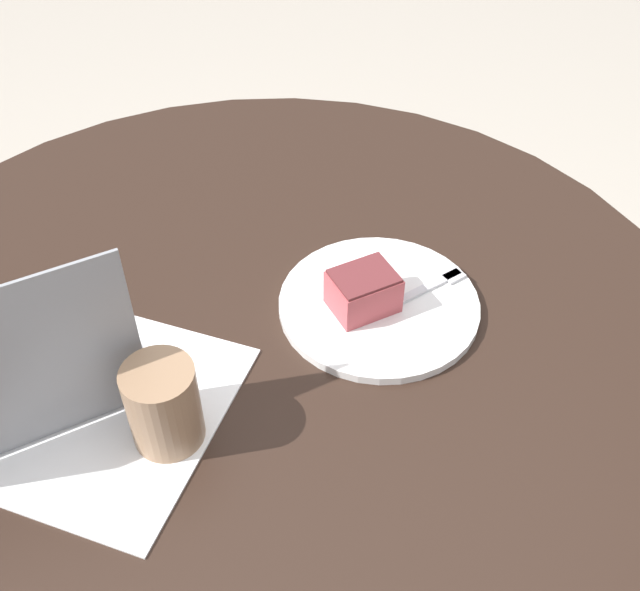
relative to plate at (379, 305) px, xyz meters
The scene contains 8 objects.
ground_plane 0.75m from the plate, 105.81° to the left, with size 12.00×12.00×0.00m, color #B7AD9E.
dining_table 0.20m from the plate, 105.81° to the left, with size 1.19×1.19×0.72m.
paper_document 0.35m from the plate, 123.71° to the left, with size 0.34×0.29×0.00m.
plate is the anchor object (origin of this frame).
cake_slice 0.04m from the plate, 114.63° to the left, with size 0.10×0.10×0.06m.
fork 0.06m from the plate, 68.90° to the right, with size 0.12×0.15×0.00m.
coffee_glass 0.33m from the plate, 132.63° to the left, with size 0.08×0.08×0.11m.
laptop 0.47m from the plate, 111.68° to the left, with size 0.35×0.38×0.24m.
Camera 1 is at (-0.67, -0.11, 1.43)m, focal length 42.00 mm.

